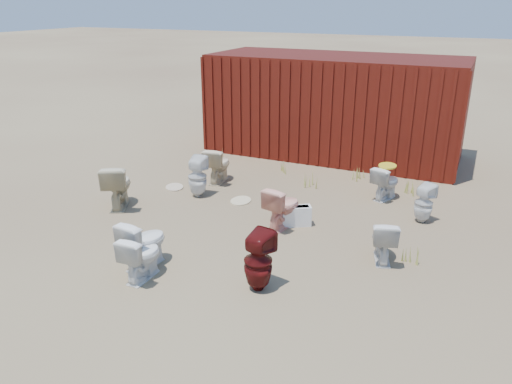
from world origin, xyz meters
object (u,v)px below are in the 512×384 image
at_px(toilet_front_pink, 283,207).
at_px(loose_tank, 296,216).
at_px(toilet_front_e, 383,240).
at_px(toilet_back_beige_right, 218,165).
at_px(toilet_back_e, 424,203).
at_px(toilet_front_maroon, 258,261).
at_px(toilet_front_c, 141,256).
at_px(toilet_back_a, 197,177).
at_px(toilet_front_a, 144,243).
at_px(toilet_back_beige_left, 117,185).
at_px(toilet_back_yellowlid, 386,183).
at_px(shipping_container, 335,106).

relative_size(toilet_front_pink, loose_tank, 1.47).
relative_size(toilet_front_e, toilet_back_beige_right, 0.88).
bearing_deg(toilet_back_e, toilet_front_maroon, 88.03).
xyz_separation_m(toilet_front_c, loose_tank, (1.33, 2.53, -0.16)).
height_order(toilet_front_pink, toilet_back_a, toilet_back_a).
distance_m(toilet_front_pink, toilet_back_e, 2.46).
bearing_deg(toilet_front_maroon, toilet_back_e, -106.90).
bearing_deg(toilet_front_maroon, toilet_front_c, 25.84).
height_order(toilet_front_a, loose_tank, toilet_front_a).
distance_m(toilet_front_maroon, toilet_back_beige_left, 3.87).
distance_m(toilet_front_a, toilet_front_maroon, 1.76).
xyz_separation_m(toilet_front_maroon, toilet_back_yellowlid, (0.89, 4.00, -0.09)).
relative_size(shipping_container, toilet_back_a, 7.40).
height_order(shipping_container, toilet_front_c, shipping_container).
bearing_deg(toilet_back_beige_right, toilet_back_e, 169.44).
xyz_separation_m(toilet_front_c, toilet_back_e, (3.28, 3.59, 0.01)).
distance_m(toilet_front_c, toilet_front_maroon, 1.64).
relative_size(toilet_front_a, loose_tank, 1.49).
relative_size(shipping_container, toilet_front_c, 8.98).
bearing_deg(toilet_back_a, loose_tank, 161.21).
height_order(toilet_front_e, toilet_back_a, toilet_back_a).
bearing_deg(toilet_front_a, toilet_back_beige_left, -34.88).
relative_size(toilet_front_pink, toilet_front_maroon, 0.88).
height_order(toilet_back_beige_left, toilet_back_beige_right, toilet_back_beige_left).
xyz_separation_m(toilet_front_a, toilet_front_maroon, (1.76, 0.12, 0.05)).
relative_size(toilet_front_a, toilet_front_c, 1.11).
bearing_deg(toilet_front_pink, toilet_front_e, 178.70).
bearing_deg(toilet_back_beige_left, toilet_back_yellowlid, -178.71).
xyz_separation_m(toilet_front_e, toilet_back_beige_left, (-4.90, 0.01, 0.09)).
bearing_deg(toilet_back_e, shipping_container, -25.99).
bearing_deg(toilet_back_e, loose_tank, 54.71).
xyz_separation_m(toilet_front_maroon, toilet_back_beige_left, (-3.56, 1.51, 0.00)).
height_order(toilet_front_c, toilet_back_yellowlid, toilet_front_c).
bearing_deg(toilet_back_beige_right, toilet_front_e, 146.54).
distance_m(toilet_front_a, toilet_back_yellowlid, 4.89).
relative_size(toilet_back_beige_left, toilet_back_yellowlid, 1.27).
distance_m(toilet_front_pink, loose_tank, 0.31).
relative_size(toilet_back_beige_right, toilet_back_yellowlid, 1.14).
height_order(toilet_front_maroon, toilet_back_yellowlid, toilet_front_maroon).
distance_m(toilet_front_a, toilet_back_e, 4.77).
bearing_deg(toilet_front_a, shipping_container, -89.74).
bearing_deg(toilet_front_c, toilet_back_beige_right, -76.80).
relative_size(shipping_container, toilet_back_yellowlid, 9.08).
relative_size(toilet_front_pink, toilet_back_e, 1.06).
relative_size(shipping_container, toilet_front_pink, 8.15).
relative_size(toilet_front_maroon, toilet_back_beige_left, 1.00).
height_order(shipping_container, loose_tank, shipping_container).
xyz_separation_m(toilet_front_a, toilet_back_yellowlid, (2.65, 4.12, -0.04)).
xyz_separation_m(shipping_container, toilet_front_e, (2.29, -5.07, -0.87)).
bearing_deg(toilet_back_beige_right, toilet_front_c, 97.43).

